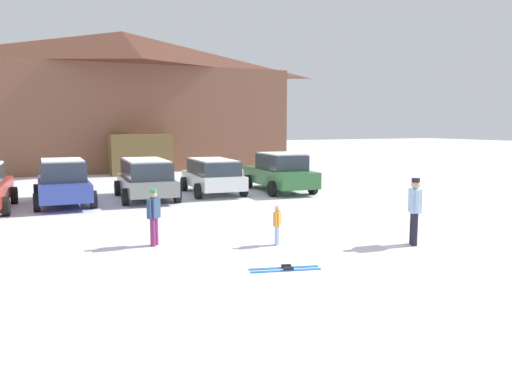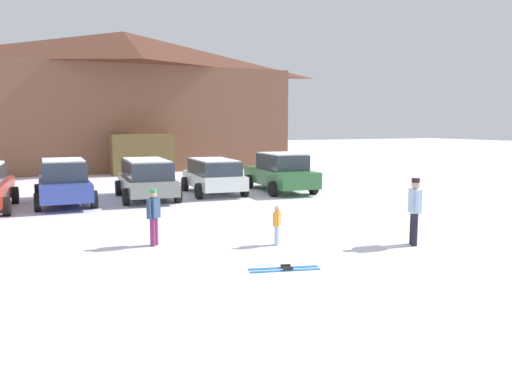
# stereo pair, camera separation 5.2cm
# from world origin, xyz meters

# --- Properties ---
(ground) EXTENTS (160.00, 160.00, 0.00)m
(ground) POSITION_xyz_m (0.00, 0.00, 0.00)
(ground) COLOR silver
(ski_lodge) EXTENTS (21.52, 11.97, 9.31)m
(ski_lodge) POSITION_xyz_m (1.89, 28.64, 4.71)
(ski_lodge) COLOR brown
(ski_lodge) RESTS_ON ground
(parked_blue_hatchback) EXTENTS (2.19, 4.83, 1.70)m
(parked_blue_hatchback) POSITION_xyz_m (-3.46, 12.82, 0.85)
(parked_blue_hatchback) COLOR #3346A1
(parked_blue_hatchback) RESTS_ON ground
(parked_grey_wagon) EXTENTS (2.41, 4.63, 1.60)m
(parked_grey_wagon) POSITION_xyz_m (-0.36, 12.80, 0.87)
(parked_grey_wagon) COLOR gray
(parked_grey_wagon) RESTS_ON ground
(parked_white_suv) EXTENTS (2.43, 4.35, 1.51)m
(parked_white_suv) POSITION_xyz_m (2.62, 13.14, 0.83)
(parked_white_suv) COLOR white
(parked_white_suv) RESTS_ON ground
(parked_green_coupe) EXTENTS (2.39, 4.84, 1.73)m
(parked_green_coupe) POSITION_xyz_m (5.62, 12.61, 0.87)
(parked_green_coupe) COLOR #326E38
(parked_green_coupe) RESTS_ON ground
(skier_child_in_orange_jacket) EXTENTS (0.27, 0.28, 0.99)m
(skier_child_in_orange_jacket) POSITION_xyz_m (0.80, 3.69, 0.56)
(skier_child_in_orange_jacket) COLOR #95AFC9
(skier_child_in_orange_jacket) RESTS_ON ground
(skier_adult_in_blue_parka) EXTENTS (0.41, 0.55, 1.67)m
(skier_adult_in_blue_parka) POSITION_xyz_m (3.86, 2.25, 0.94)
(skier_adult_in_blue_parka) COLOR black
(skier_adult_in_blue_parka) RESTS_ON ground
(skier_teen_in_navy_coat) EXTENTS (0.38, 0.41, 1.41)m
(skier_teen_in_navy_coat) POSITION_xyz_m (-1.97, 4.92, 0.79)
(skier_teen_in_navy_coat) COLOR #7C2A5C
(skier_teen_in_navy_coat) RESTS_ON ground
(pair_of_skis) EXTENTS (1.50, 0.66, 0.08)m
(pair_of_skis) POSITION_xyz_m (-0.04, 1.71, 0.02)
(pair_of_skis) COLOR blue
(pair_of_skis) RESTS_ON ground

